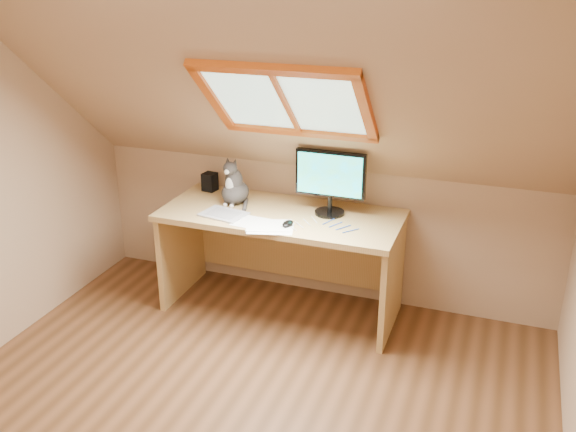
% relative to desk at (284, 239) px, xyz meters
% --- Properties ---
extents(room_shell, '(3.52, 3.52, 2.41)m').
position_rel_desk_xyz_m(room_shell, '(0.17, -1.54, 0.90)').
color(room_shell, tan).
rests_on(room_shell, ground).
extents(desk, '(1.67, 0.73, 0.76)m').
position_rel_desk_xyz_m(desk, '(0.00, 0.00, 0.00)').
color(desk, tan).
rests_on(desk, ground).
extents(monitor, '(0.49, 0.21, 0.45)m').
position_rel_desk_xyz_m(monitor, '(0.32, 0.02, 0.49)').
color(monitor, black).
rests_on(monitor, desk).
extents(cat, '(0.23, 0.26, 0.35)m').
position_rel_desk_xyz_m(cat, '(-0.38, -0.01, 0.36)').
color(cat, '#443F3C').
rests_on(cat, desk).
extents(desk_speaker, '(0.11, 0.11, 0.14)m').
position_rel_desk_xyz_m(desk_speaker, '(-0.67, 0.18, 0.30)').
color(desk_speaker, black).
rests_on(desk_speaker, desk).
extents(graphics_tablet, '(0.34, 0.27, 0.01)m').
position_rel_desk_xyz_m(graphics_tablet, '(-0.36, -0.25, 0.24)').
color(graphics_tablet, '#B2B2B7').
rests_on(graphics_tablet, desk).
extents(mouse, '(0.07, 0.12, 0.03)m').
position_rel_desk_xyz_m(mouse, '(0.13, -0.28, 0.25)').
color(mouse, black).
rests_on(mouse, desk).
extents(papers, '(0.35, 0.30, 0.01)m').
position_rel_desk_xyz_m(papers, '(-0.03, -0.33, 0.23)').
color(papers, white).
rests_on(papers, desk).
extents(cables, '(0.51, 0.26, 0.01)m').
position_rel_desk_xyz_m(cables, '(0.36, -0.19, 0.23)').
color(cables, silver).
rests_on(cables, desk).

